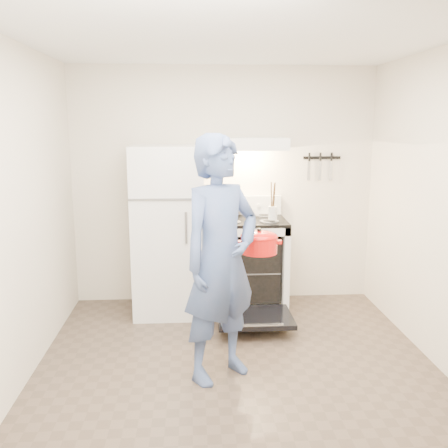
{
  "coord_description": "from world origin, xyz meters",
  "views": [
    {
      "loc": [
        -0.34,
        -3.49,
        1.92
      ],
      "look_at": [
        -0.05,
        1.0,
        1.0
      ],
      "focal_mm": 40.0,
      "sensor_mm": 36.0,
      "label": 1
    }
  ],
  "objects_px": {
    "tea_kettle": "(234,203)",
    "dutch_oven": "(259,245)",
    "stove_body": "(248,265)",
    "person": "(221,260)",
    "refrigerator": "(169,230)"
  },
  "relations": [
    {
      "from": "refrigerator",
      "to": "stove_body",
      "type": "distance_m",
      "value": 0.9
    },
    {
      "from": "tea_kettle",
      "to": "stove_body",
      "type": "bearing_deg",
      "value": -59.48
    },
    {
      "from": "stove_body",
      "to": "dutch_oven",
      "type": "distance_m",
      "value": 1.21
    },
    {
      "from": "stove_body",
      "to": "tea_kettle",
      "type": "xyz_separation_m",
      "value": [
        -0.13,
        0.21,
        0.62
      ]
    },
    {
      "from": "refrigerator",
      "to": "tea_kettle",
      "type": "xyz_separation_m",
      "value": [
        0.68,
        0.24,
        0.23
      ]
    },
    {
      "from": "stove_body",
      "to": "person",
      "type": "relative_size",
      "value": 0.5
    },
    {
      "from": "stove_body",
      "to": "dutch_oven",
      "type": "height_order",
      "value": "dutch_oven"
    },
    {
      "from": "tea_kettle",
      "to": "dutch_oven",
      "type": "xyz_separation_m",
      "value": [
        0.09,
        -1.32,
        -0.12
      ]
    },
    {
      "from": "refrigerator",
      "to": "dutch_oven",
      "type": "distance_m",
      "value": 1.33
    },
    {
      "from": "refrigerator",
      "to": "stove_body",
      "type": "relative_size",
      "value": 1.85
    },
    {
      "from": "tea_kettle",
      "to": "dutch_oven",
      "type": "height_order",
      "value": "tea_kettle"
    },
    {
      "from": "tea_kettle",
      "to": "dutch_oven",
      "type": "relative_size",
      "value": 0.72
    },
    {
      "from": "refrigerator",
      "to": "tea_kettle",
      "type": "relative_size",
      "value": 6.52
    },
    {
      "from": "stove_body",
      "to": "tea_kettle",
      "type": "bearing_deg",
      "value": 120.52
    },
    {
      "from": "refrigerator",
      "to": "stove_body",
      "type": "height_order",
      "value": "refrigerator"
    }
  ]
}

